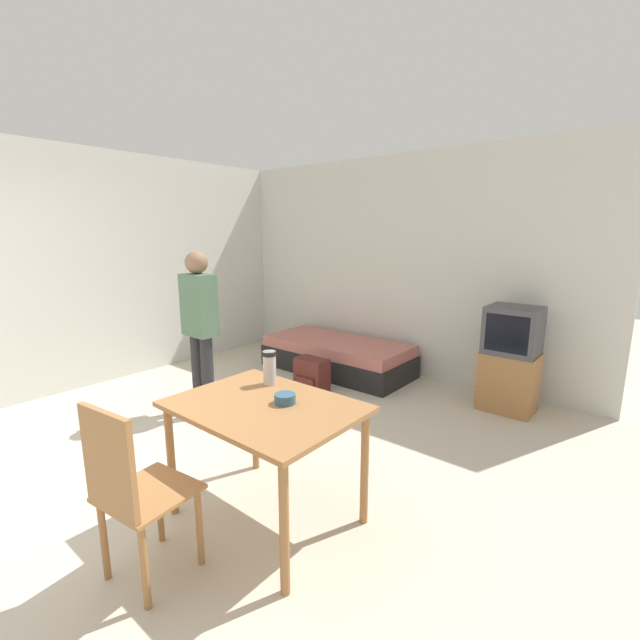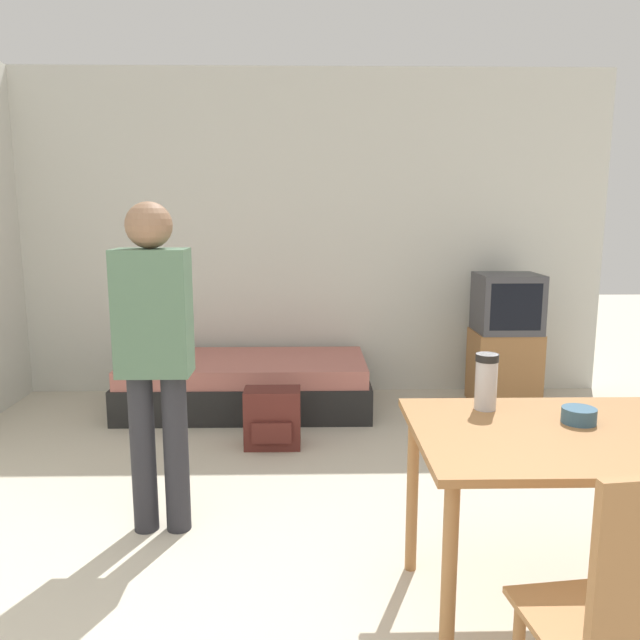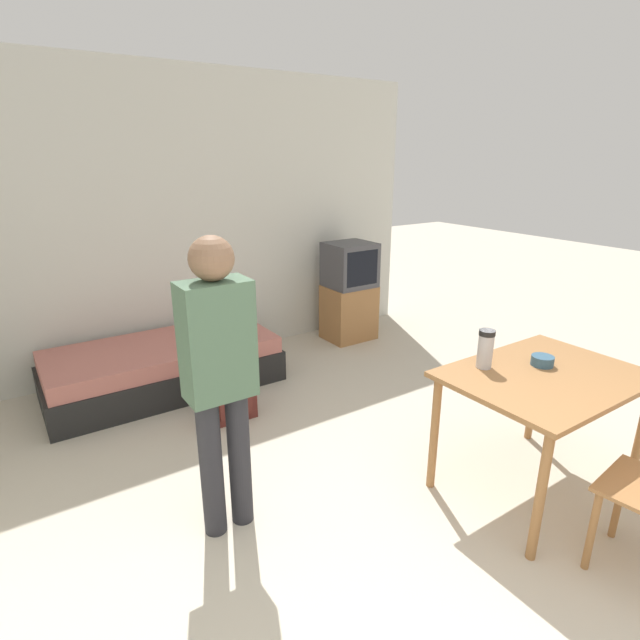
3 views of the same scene
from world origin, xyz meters
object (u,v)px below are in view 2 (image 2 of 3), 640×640
object	(u,v)px
daybed	(246,384)
person_standing	(155,346)
wooden_chair	(635,624)
backpack	(272,418)
mate_bowl	(579,415)
tv	(505,339)
thermos_flask	(486,379)
dining_table	(563,456)

from	to	relation	value
daybed	person_standing	size ratio (longest dim) A/B	1.20
wooden_chair	backpack	xyz separation A→B (m)	(-1.05, 2.59, -0.35)
mate_bowl	backpack	bearing A→B (deg)	126.39
daybed	backpack	world-z (taller)	daybed
tv	mate_bowl	bearing A→B (deg)	-102.08
wooden_chair	mate_bowl	distance (m)	0.93
daybed	mate_bowl	size ratio (longest dim) A/B	14.98
tv	backpack	distance (m)	2.07
thermos_flask	dining_table	bearing A→B (deg)	-49.32
daybed	person_standing	bearing A→B (deg)	-97.11
tv	wooden_chair	world-z (taller)	tv
thermos_flask	mate_bowl	xyz separation A→B (m)	(0.31, -0.17, -0.10)
backpack	dining_table	bearing A→B (deg)	-56.82
backpack	mate_bowl	bearing A→B (deg)	-53.61
daybed	backpack	size ratio (longest dim) A/B	4.86
wooden_chair	mate_bowl	world-z (taller)	wooden_chair
person_standing	mate_bowl	bearing A→B (deg)	-19.98
thermos_flask	mate_bowl	distance (m)	0.37
thermos_flask	mate_bowl	bearing A→B (deg)	-29.24
tv	person_standing	distance (m)	3.08
daybed	thermos_flask	world-z (taller)	thermos_flask
daybed	tv	xyz separation A→B (m)	(2.08, 0.12, 0.33)
mate_bowl	backpack	size ratio (longest dim) A/B	0.32
daybed	tv	bearing A→B (deg)	3.21
person_standing	backpack	world-z (taller)	person_standing
backpack	tv	bearing A→B (deg)	26.61
person_standing	backpack	xyz separation A→B (m)	(0.49, 1.08, -0.73)
tv	thermos_flask	size ratio (longest dim) A/B	4.61
daybed	person_standing	distance (m)	2.03
dining_table	person_standing	size ratio (longest dim) A/B	0.69
dining_table	backpack	bearing A→B (deg)	123.18
dining_table	mate_bowl	world-z (taller)	mate_bowl
thermos_flask	backpack	world-z (taller)	thermos_flask
daybed	mate_bowl	world-z (taller)	mate_bowl
dining_table	mate_bowl	bearing A→B (deg)	44.93
tv	wooden_chair	xyz separation A→B (m)	(-0.78, -3.50, 0.02)
wooden_chair	dining_table	bearing A→B (deg)	80.50
tv	dining_table	xyz separation A→B (m)	(-0.65, -2.72, 0.14)
daybed	dining_table	world-z (taller)	dining_table
tv	backpack	bearing A→B (deg)	-153.39
daybed	person_standing	world-z (taller)	person_standing
wooden_chair	thermos_flask	distance (m)	1.10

